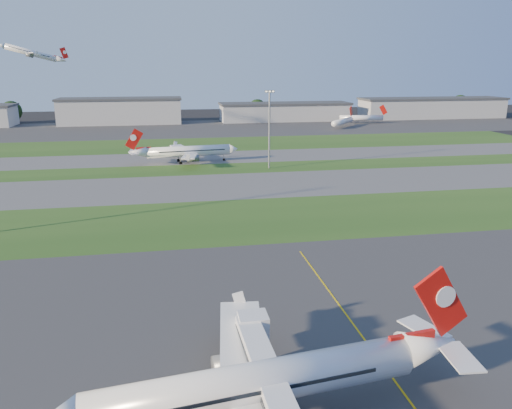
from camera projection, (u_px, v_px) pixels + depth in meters
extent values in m
plane|color=black|center=(323.00, 338.00, 63.55)|extent=(700.00, 700.00, 0.00)
cube|color=#333335|center=(323.00, 338.00, 63.54)|extent=(300.00, 70.00, 0.01)
cube|color=#244818|center=(254.00, 219.00, 112.86)|extent=(300.00, 34.00, 0.01)
cube|color=#515154|center=(234.00, 186.00, 144.16)|extent=(300.00, 32.00, 0.01)
cube|color=#244818|center=(224.00, 169.00, 167.87)|extent=(300.00, 18.00, 0.01)
cube|color=#515154|center=(218.00, 157.00, 188.73)|extent=(300.00, 26.00, 0.01)
cube|color=#244818|center=(210.00, 144.00, 220.03)|extent=(300.00, 40.00, 0.01)
cube|color=#333335|center=(201.00, 128.00, 276.93)|extent=(400.00, 80.00, 0.01)
cube|color=gold|center=(360.00, 334.00, 64.39)|extent=(0.25, 60.00, 0.02)
cube|color=white|center=(270.00, 386.00, 47.54)|extent=(3.44, 24.08, 2.60)
cube|color=black|center=(270.00, 386.00, 47.54)|extent=(3.59, 24.08, 0.80)
cube|color=white|center=(253.00, 326.00, 58.40)|extent=(3.40, 3.00, 3.00)
cylinder|color=gray|center=(256.00, 353.00, 57.25)|extent=(0.70, 0.70, 3.20)
cube|color=black|center=(256.00, 363.00, 57.58)|extent=(2.20, 1.20, 0.70)
cylinder|color=white|center=(256.00, 383.00, 47.18)|extent=(32.10, 8.16, 4.03)
cube|color=#BA110B|center=(441.00, 302.00, 51.59)|extent=(6.87, 1.27, 8.03)
cube|color=white|center=(242.00, 341.00, 55.43)|extent=(6.55, 16.36, 1.64)
cylinder|color=slate|center=(234.00, 364.00, 53.14)|extent=(4.74, 3.00, 2.44)
cylinder|color=white|center=(189.00, 151.00, 177.33)|extent=(29.69, 7.09, 3.73)
cube|color=#BA110B|center=(134.00, 139.00, 170.83)|extent=(6.37, 1.07, 7.43)
cube|color=white|center=(183.00, 149.00, 184.44)|extent=(9.31, 15.34, 1.52)
cube|color=white|center=(190.00, 156.00, 169.94)|extent=(6.28, 15.17, 1.52)
cylinder|color=slate|center=(188.00, 153.00, 183.14)|extent=(4.36, 2.72, 2.26)
cylinder|color=slate|center=(193.00, 158.00, 172.63)|extent=(4.36, 2.72, 2.26)
cylinder|color=white|center=(31.00, 53.00, 235.11)|extent=(22.41, 8.63, 2.84)
cube|color=#BA110B|center=(62.00, 45.00, 239.93)|extent=(4.75, 1.53, 5.66)
cube|color=white|center=(33.00, 53.00, 230.30)|extent=(8.42, 11.44, 1.16)
cube|color=white|center=(32.00, 54.00, 240.73)|extent=(3.60, 11.29, 1.16)
cylinder|color=slate|center=(31.00, 55.00, 231.49)|extent=(3.48, 2.49, 1.72)
cylinder|color=slate|center=(30.00, 56.00, 239.05)|extent=(3.48, 2.49, 1.72)
cylinder|color=white|center=(343.00, 122.00, 279.58)|extent=(19.30, 21.86, 3.20)
cube|color=#BA110B|center=(351.00, 111.00, 289.09)|extent=(3.59, 4.13, 6.16)
cylinder|color=white|center=(361.00, 118.00, 299.50)|extent=(26.16, 7.61, 3.20)
cube|color=#BA110B|center=(383.00, 110.00, 298.25)|extent=(5.15, 1.18, 6.16)
cylinder|color=gray|center=(269.00, 131.00, 165.14)|extent=(0.60, 0.60, 25.00)
cube|color=gray|center=(270.00, 91.00, 161.68)|extent=(3.20, 0.50, 0.80)
cube|color=#FFF2CC|center=(270.00, 91.00, 161.68)|extent=(2.80, 0.70, 0.35)
cube|color=#A9ABB1|center=(121.00, 112.00, 295.92)|extent=(70.00, 22.00, 14.00)
cube|color=#383A3F|center=(120.00, 99.00, 293.88)|extent=(71.40, 23.00, 1.20)
cube|color=#A9ABB1|center=(285.00, 113.00, 313.31)|extent=(80.00, 22.00, 10.00)
cube|color=#383A3F|center=(285.00, 104.00, 311.80)|extent=(81.60, 23.00, 1.20)
cube|color=#A9ABB1|center=(432.00, 109.00, 329.89)|extent=(95.00, 22.00, 12.00)
cube|color=#383A3F|center=(433.00, 99.00, 328.12)|extent=(96.90, 23.00, 1.20)
cylinder|color=black|center=(13.00, 119.00, 300.48)|extent=(1.00, 1.00, 4.40)
sphere|color=black|center=(11.00, 111.00, 299.15)|extent=(12.10, 12.10, 12.10)
cylinder|color=black|center=(164.00, 118.00, 311.96)|extent=(1.00, 1.00, 3.60)
sphere|color=black|center=(164.00, 112.00, 310.87)|extent=(9.90, 9.90, 9.90)
cylinder|color=black|center=(257.00, 116.00, 324.84)|extent=(1.00, 1.00, 4.20)
sphere|color=black|center=(257.00, 108.00, 323.57)|extent=(11.55, 11.55, 11.55)
cylinder|color=black|center=(367.00, 114.00, 335.63)|extent=(1.00, 1.00, 3.80)
sphere|color=black|center=(368.00, 108.00, 334.48)|extent=(10.45, 10.45, 10.45)
cylinder|color=black|center=(459.00, 112.00, 351.11)|extent=(1.00, 1.00, 4.60)
sphere|color=black|center=(460.00, 104.00, 349.72)|extent=(12.65, 12.65, 12.65)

